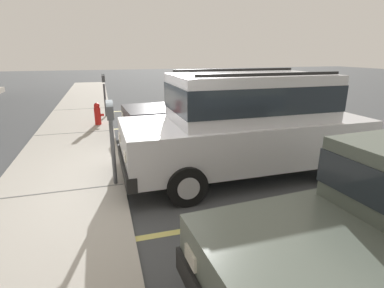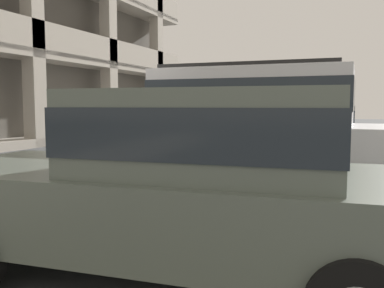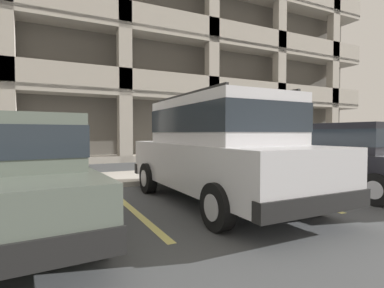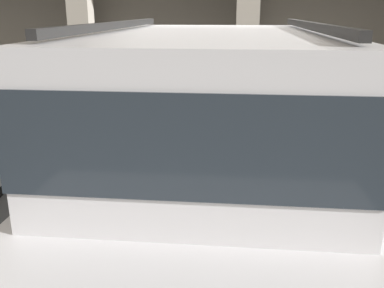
{
  "view_description": "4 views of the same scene",
  "coord_description": "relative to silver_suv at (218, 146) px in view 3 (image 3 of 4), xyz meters",
  "views": [
    {
      "loc": [
        -5.0,
        0.44,
        2.35
      ],
      "look_at": [
        -0.27,
        -0.97,
        0.84
      ],
      "focal_mm": 28.0,
      "sensor_mm": 36.0,
      "label": 1
    },
    {
      "loc": [
        -6.47,
        -3.82,
        1.43
      ],
      "look_at": [
        0.29,
        -1.1,
        0.76
      ],
      "focal_mm": 40.0,
      "sensor_mm": 36.0,
      "label": 2
    },
    {
      "loc": [
        -2.89,
        -7.06,
        1.32
      ],
      "look_at": [
        0.4,
        -0.44,
        1.06
      ],
      "focal_mm": 28.0,
      "sensor_mm": 36.0,
      "label": 3
    },
    {
      "loc": [
        0.31,
        -5.31,
        2.11
      ],
      "look_at": [
        -0.21,
        -0.84,
        0.7
      ],
      "focal_mm": 40.0,
      "sensor_mm": 36.0,
      "label": 4
    }
  ],
  "objects": [
    {
      "name": "red_sedan",
      "position": [
        -3.37,
        -0.33,
        -0.27
      ],
      "size": [
        2.05,
        4.59,
        1.54
      ],
      "rotation": [
        0.0,
        0.0,
        0.07
      ],
      "color": "#5B665B",
      "rests_on": "ground_plane"
    },
    {
      "name": "silver_suv",
      "position": [
        0.0,
        0.0,
        0.0
      ],
      "size": [
        2.06,
        4.8,
        2.03
      ],
      "rotation": [
        0.0,
        0.0,
        0.01
      ],
      "color": "silver",
      "rests_on": "ground_plane"
    },
    {
      "name": "ground_plane",
      "position": [
        -0.09,
        2.19,
        -1.14
      ],
      "size": [
        80.0,
        80.0,
        0.1
      ],
      "color": "#444749"
    },
    {
      "name": "parking_meter_far",
      "position": [
        6.14,
        2.55,
        0.03
      ],
      "size": [
        0.15,
        0.12,
        1.52
      ],
      "color": "#47474C",
      "rests_on": "sidewalk"
    },
    {
      "name": "sidewalk",
      "position": [
        -0.09,
        3.49,
        -1.03
      ],
      "size": [
        40.0,
        2.2,
        0.12
      ],
      "color": "#ADA89E",
      "rests_on": "ground_plane"
    },
    {
      "name": "dark_hatchback",
      "position": [
        3.16,
        -0.22,
        -0.27
      ],
      "size": [
        2.06,
        4.59,
        1.54
      ],
      "rotation": [
        0.0,
        0.0,
        0.07
      ],
      "color": "black",
      "rests_on": "ground_plane"
    },
    {
      "name": "parking_garage",
      "position": [
        0.35,
        13.9,
        4.95
      ],
      "size": [
        32.0,
        10.0,
        13.25
      ],
      "color": "#5C5851",
      "rests_on": "ground_plane"
    },
    {
      "name": "parking_stall_lines",
      "position": [
        1.45,
        0.79,
        -1.08
      ],
      "size": [
        12.39,
        4.8,
        0.01
      ],
      "color": "#DBD16B",
      "rests_on": "ground_plane"
    },
    {
      "name": "fire_hydrant",
      "position": [
        4.83,
        2.83,
        -0.62
      ],
      "size": [
        0.3,
        0.3,
        0.7
      ],
      "color": "red",
      "rests_on": "sidewalk"
    },
    {
      "name": "parking_meter_near",
      "position": [
        -0.0,
        2.54,
        0.13
      ],
      "size": [
        0.35,
        0.12,
        1.47
      ],
      "color": "#595B60",
      "rests_on": "sidewalk"
    }
  ]
}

